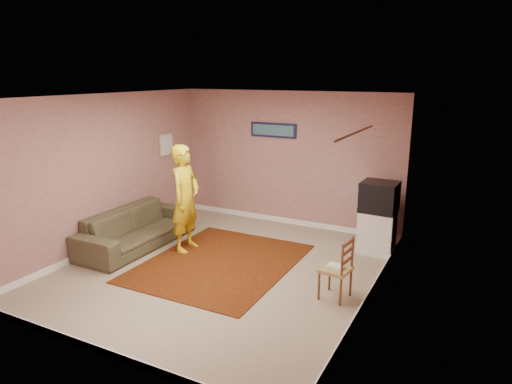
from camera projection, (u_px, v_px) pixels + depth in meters
The scene contains 26 objects.
ground at pixel (222, 269), 7.02m from camera, with size 5.00×5.00×0.00m, color gray.
wall_back at pixel (288, 159), 8.84m from camera, with size 4.50×0.02×2.60m, color #AF7973.
wall_front at pixel (89, 241), 4.53m from camera, with size 4.50×0.02×2.60m, color #AF7973.
wall_left at pixel (106, 172), 7.68m from camera, with size 0.02×5.00×2.60m, color #AF7973.
wall_right at pixel (374, 206), 5.69m from camera, with size 0.02×5.00×2.60m, color #AF7973.
ceiling at pixel (219, 96), 6.36m from camera, with size 4.50×5.00×0.02m, color white.
baseboard_back at pixel (286, 220), 9.15m from camera, with size 4.50×0.02×0.10m, color white.
baseboard_front at pixel (101, 350), 4.86m from camera, with size 4.50×0.02×0.10m, color white.
baseboard_left at pixel (113, 242), 7.99m from camera, with size 0.02×5.00×0.10m, color white.
baseboard_right at pixel (367, 297), 6.01m from camera, with size 0.02×5.00×0.10m, color white.
window at pixel (355, 214), 4.88m from camera, with size 0.01×1.10×1.50m, color black.
curtain_sheer at pixel (349, 236), 4.81m from camera, with size 0.01×0.75×2.10m, color white.
curtain_floral at pixel (364, 218), 5.42m from camera, with size 0.01×0.35×2.10m, color beige.
curtain_rod at pixel (356, 133), 4.68m from camera, with size 0.02×0.02×1.40m, color brown.
picture_back at pixel (273, 130), 8.80m from camera, with size 0.95×0.04×0.28m.
picture_left at pixel (166, 145), 8.98m from camera, with size 0.04×0.38×0.42m.
area_rug at pixel (220, 263), 7.22m from camera, with size 2.17×2.72×0.01m, color black.
tv_cabinet at pixel (377, 232), 7.58m from camera, with size 0.56×0.51×0.71m, color white.
crt_tv at pixel (379, 197), 7.43m from camera, with size 0.60×0.54×0.50m.
chair_a at pixel (377, 214), 7.96m from camera, with size 0.43×0.41×0.48m.
dvd_player at pixel (377, 217), 7.98m from camera, with size 0.33×0.23×0.06m, color #B7B7BC.
blue_throw at pixel (378, 204), 7.92m from camera, with size 0.42×0.05×0.45m, color #7FA0D0.
chair_b at pixel (336, 262), 5.98m from camera, with size 0.41×0.42×0.46m.
game_console at pixel (336, 266), 6.00m from camera, with size 0.20×0.15×0.04m, color white.
sofa at pixel (137, 228), 7.86m from camera, with size 2.24×0.88×0.65m, color #4C432E.
person at pixel (185, 198), 7.57m from camera, with size 0.66×0.43×1.80m, color gold.
Camera 1 is at (3.42, -5.54, 2.91)m, focal length 32.00 mm.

